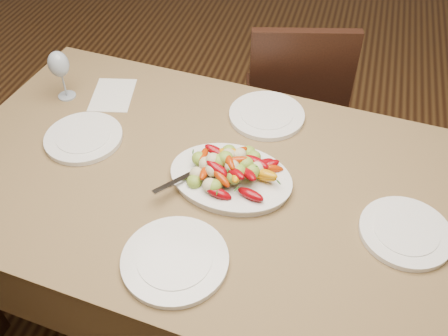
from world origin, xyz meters
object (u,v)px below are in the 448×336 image
at_px(dining_table, 224,253).
at_px(serving_platter, 231,179).
at_px(plate_near, 175,260).
at_px(chair_far, 292,101).
at_px(plate_left, 84,138).
at_px(plate_far, 267,115).
at_px(wine_glass, 61,74).
at_px(plate_right, 405,232).

xyz_separation_m(dining_table, serving_platter, (0.02, 0.01, 0.39)).
height_order(dining_table, plate_near, plate_near).
xyz_separation_m(chair_far, serving_platter, (-0.07, -0.84, 0.30)).
relative_size(serving_platter, plate_near, 1.28).
distance_m(serving_platter, plate_left, 0.54).
relative_size(dining_table, plate_left, 6.93).
distance_m(plate_far, wine_glass, 0.77).
height_order(serving_platter, wine_glass, wine_glass).
relative_size(dining_table, wine_glass, 8.98).
bearing_deg(plate_near, wine_glass, 137.04).
relative_size(serving_platter, wine_glass, 1.84).
bearing_deg(chair_far, plate_far, 72.03).
xyz_separation_m(dining_table, plate_near, (-0.05, -0.33, 0.39)).
xyz_separation_m(plate_left, wine_glass, (-0.18, 0.21, 0.09)).
xyz_separation_m(plate_left, plate_near, (0.47, -0.39, 0.00)).
bearing_deg(plate_far, wine_glass, -174.07).
relative_size(plate_near, wine_glass, 1.44).
relative_size(plate_right, plate_near, 0.89).
height_order(plate_left, plate_near, same).
bearing_deg(wine_glass, plate_near, -42.96).
bearing_deg(serving_platter, plate_right, -7.38).
bearing_deg(serving_platter, plate_far, 83.07).
relative_size(serving_platter, plate_left, 1.42).
xyz_separation_m(serving_platter, plate_right, (0.53, -0.07, -0.00)).
distance_m(chair_far, plate_far, 0.58).
bearing_deg(plate_right, dining_table, 173.54).
xyz_separation_m(plate_left, plate_far, (0.58, 0.29, 0.00)).
height_order(chair_far, plate_near, chair_far).
distance_m(plate_right, plate_near, 0.66).
xyz_separation_m(chair_far, plate_left, (-0.61, -0.78, 0.29)).
height_order(plate_right, plate_near, same).
bearing_deg(plate_left, wine_glass, 130.04).
xyz_separation_m(dining_table, chair_far, (0.10, 0.85, 0.10)).
relative_size(dining_table, chair_far, 1.94).
height_order(dining_table, wine_glass, wine_glass).
height_order(plate_far, plate_near, same).
bearing_deg(wine_glass, chair_far, 36.02).
height_order(plate_left, plate_right, same).
distance_m(serving_platter, wine_glass, 0.77).
height_order(plate_far, wine_glass, wine_glass).
xyz_separation_m(plate_right, plate_far, (-0.49, 0.42, 0.00)).
bearing_deg(wine_glass, plate_far, 5.93).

